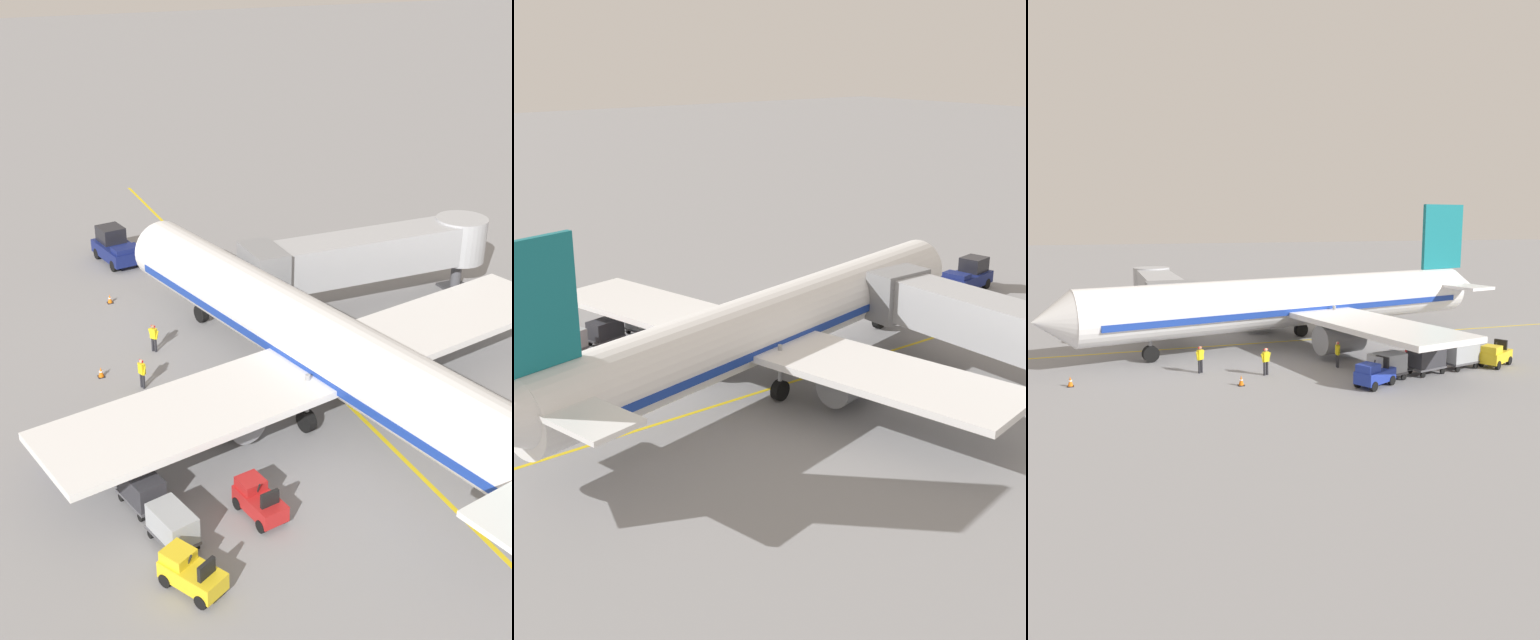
{
  "view_description": "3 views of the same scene",
  "coord_description": "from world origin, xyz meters",
  "views": [
    {
      "loc": [
        -18.57,
        -32.34,
        22.12
      ],
      "look_at": [
        -2.6,
        4.41,
        2.69
      ],
      "focal_mm": 46.06,
      "sensor_mm": 36.0,
      "label": 1
    },
    {
      "loc": [
        31.98,
        -26.27,
        17.68
      ],
      "look_at": [
        -1.37,
        -0.2,
        3.39
      ],
      "focal_mm": 45.35,
      "sensor_mm": 36.0,
      "label": 2
    },
    {
      "loc": [
        -41.92,
        14.11,
        9.26
      ],
      "look_at": [
        -3.53,
        1.36,
        2.33
      ],
      "focal_mm": 32.57,
      "sensor_mm": 36.0,
      "label": 3
    }
  ],
  "objects": [
    {
      "name": "baggage_cart_front",
      "position": [
        -12.41,
        -2.07,
        0.95
      ],
      "size": [
        1.78,
        2.98,
        1.58
      ],
      "color": "#4C4C51",
      "rests_on": "ground"
    },
    {
      "name": "ground_crew_marshaller",
      "position": [
        -7.36,
        8.07,
        0.95
      ],
      "size": [
        0.49,
        0.64,
        1.69
      ],
      "color": "#232328",
      "rests_on": "ground"
    },
    {
      "name": "ground_plane",
      "position": [
        0.0,
        0.0,
        0.0
      ],
      "size": [
        400.0,
        400.0,
        0.0
      ],
      "primitive_type": "plane",
      "color": "gray"
    },
    {
      "name": "baggage_cart_second_in_train",
      "position": [
        -11.93,
        -5.04,
        0.95
      ],
      "size": [
        1.78,
        2.98,
        1.58
      ],
      "color": "#4C4C51",
      "rests_on": "ground"
    },
    {
      "name": "jet_bridge",
      "position": [
        7.12,
        8.77,
        3.46
      ],
      "size": [
        16.78,
        3.5,
        4.98
      ],
      "color": "#A8AAAF",
      "rests_on": "ground"
    },
    {
      "name": "safety_cone_nose_right",
      "position": [
        -10.88,
        6.37,
        0.29
      ],
      "size": [
        0.36,
        0.36,
        0.59
      ],
      "color": "black",
      "rests_on": "ground"
    },
    {
      "name": "safety_cone_nose_left",
      "position": [
        -8.03,
        15.59,
        0.29
      ],
      "size": [
        0.36,
        0.36,
        0.59
      ],
      "color": "black",
      "rests_on": "ground"
    },
    {
      "name": "ground_crew_loader",
      "position": [
        -8.74,
        -0.51,
        0.95
      ],
      "size": [
        0.73,
        0.31,
        1.69
      ],
      "color": "#232328",
      "rests_on": "ground"
    },
    {
      "name": "baggage_tug_lead",
      "position": [
        -7.65,
        -7.5,
        0.71
      ],
      "size": [
        1.67,
        2.67,
        1.62
      ],
      "color": "#B21E1E",
      "rests_on": "ground"
    },
    {
      "name": "pushback_tractor",
      "position": [
        -5.73,
        22.49,
        1.1
      ],
      "size": [
        2.91,
        4.71,
        2.4
      ],
      "color": "navy",
      "rests_on": "ground"
    },
    {
      "name": "baggage_tug_spare",
      "position": [
        -11.61,
        -10.32,
        0.71
      ],
      "size": [
        2.25,
        2.77,
        1.62
      ],
      "color": "gold",
      "rests_on": "ground"
    },
    {
      "name": "parked_airliner",
      "position": [
        -1.15,
        -0.53,
        3.19
      ],
      "size": [
        30.43,
        37.09,
        10.63
      ],
      "color": "white",
      "rests_on": "ground"
    },
    {
      "name": "baggage_tug_trailing",
      "position": [
        -13.43,
        -0.72,
        0.71
      ],
      "size": [
        2.24,
        2.77,
        1.62
      ],
      "color": "#1E339E",
      "rests_on": "ground"
    },
    {
      "name": "gate_lead_in_line",
      "position": [
        0.0,
        0.0,
        0.0
      ],
      "size": [
        0.24,
        80.0,
        0.01
      ],
      "primitive_type": "cube",
      "color": "gold",
      "rests_on": "ground"
    },
    {
      "name": "ground_crew_wing_walker",
      "position": [
        -9.13,
        4.38,
        0.95
      ],
      "size": [
        0.35,
        0.71,
        1.69
      ],
      "color": "#232328",
      "rests_on": "ground"
    },
    {
      "name": "baggage_cart_third_in_train",
      "position": [
        -11.46,
        -7.78,
        0.95
      ],
      "size": [
        1.78,
        2.98,
        1.58
      ],
      "color": "#4C4C51",
      "rests_on": "ground"
    }
  ]
}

